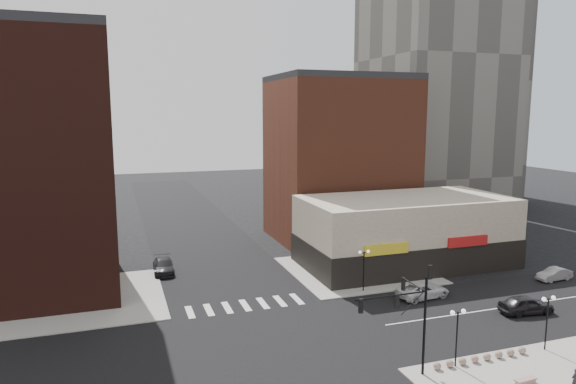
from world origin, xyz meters
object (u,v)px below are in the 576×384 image
traffic_signal (410,306)px  stone_bench (525,381)px  dark_sedan_east (526,305)px  silver_sedan (554,274)px  street_lamp_se_a (457,323)px  dark_sedan_north (163,266)px  white_suv (423,290)px  street_lamp_se_b (548,309)px  pedestrian (575,380)px  street_lamp_ne (364,260)px

traffic_signal → stone_bench: bearing=-29.0°
dark_sedan_east → silver_sedan: size_ratio=1.20×
street_lamp_se_a → dark_sedan_north: street_lamp_se_a is taller
white_suv → silver_sedan: 16.27m
stone_bench → dark_sedan_east: bearing=42.1°
silver_sedan → dark_sedan_north: (-39.29, 16.22, 0.12)m
white_suv → stone_bench: bearing=163.6°
traffic_signal → silver_sedan: traffic_signal is taller
dark_sedan_east → traffic_signal: bearing=118.1°
traffic_signal → street_lamp_se_b: size_ratio=1.87×
pedestrian → white_suv: bearing=-94.4°
street_lamp_se_a → street_lamp_ne: same height
street_lamp_se_a → white_suv: (5.71, 12.67, -2.55)m
street_lamp_se_a → white_suv: size_ratio=0.78×
street_lamp_se_a → stone_bench: bearing=-50.7°
traffic_signal → street_lamp_ne: bearing=73.3°
street_lamp_se_a → stone_bench: street_lamp_se_a is taller
silver_sedan → pedestrian: pedestrian is taller
pedestrian → street_lamp_ne: bearing=-81.6°
traffic_signal → pedestrian: bearing=-31.8°
white_suv → stone_bench: (-2.85, -16.17, -0.42)m
dark_sedan_north → silver_sedan: bearing=-20.4°
silver_sedan → pedestrian: 24.63m
traffic_signal → dark_sedan_north: 31.99m
silver_sedan → street_lamp_se_a: bearing=-63.1°
street_lamp_se_b → stone_bench: (-5.14, -3.50, -2.97)m
pedestrian → dark_sedan_east: bearing=-123.9°
dark_sedan_east → street_lamp_se_a: bearing=124.5°
white_suv → dark_sedan_east: dark_sedan_east is taller
dark_sedan_north → pedestrian: pedestrian is taller
street_lamp_se_b → dark_sedan_east: (4.15, 6.27, -2.47)m
white_suv → pedestrian: bearing=171.5°
white_suv → silver_sedan: (16.27, -0.05, -0.08)m
street_lamp_se_a → dark_sedan_north: (-17.32, 28.84, -2.51)m
dark_sedan_east → dark_sedan_north: (-29.46, 22.57, -0.04)m
street_lamp_se_b → street_lamp_ne: size_ratio=1.00×
traffic_signal → stone_bench: traffic_signal is taller
dark_sedan_east → street_lamp_ne: bearing=56.0°
street_lamp_ne → silver_sedan: (20.98, -3.38, -2.63)m
white_suv → dark_sedan_north: 28.14m
street_lamp_se_a → street_lamp_ne: 16.03m
street_lamp_se_a → street_lamp_ne: bearing=86.4°
street_lamp_se_a → silver_sedan: size_ratio=1.04×
dark_sedan_east → pedestrian: 13.56m
street_lamp_ne → stone_bench: (1.86, -19.50, -2.97)m
pedestrian → stone_bench: 2.90m
street_lamp_ne → dark_sedan_east: street_lamp_ne is taller
traffic_signal → street_lamp_ne: (4.76, 15.83, -1.67)m
white_suv → traffic_signal: bearing=136.4°
dark_sedan_east → pedestrian: bearing=155.6°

